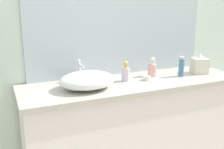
% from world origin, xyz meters
% --- Properties ---
extents(bathroom_wall_rear, '(6.00, 0.06, 2.60)m').
position_xyz_m(bathroom_wall_rear, '(0.00, 0.73, 1.30)').
color(bathroom_wall_rear, silver).
rests_on(bathroom_wall_rear, ground).
extents(vanity_counter, '(1.75, 0.52, 0.87)m').
position_xyz_m(vanity_counter, '(0.11, 0.43, 0.44)').
color(vanity_counter, white).
rests_on(vanity_counter, ground).
extents(wall_mirror_panel, '(1.56, 0.01, 1.02)m').
position_xyz_m(wall_mirror_panel, '(0.11, 0.69, 1.38)').
color(wall_mirror_panel, '#B2BCC6').
rests_on(wall_mirror_panel, vanity_counter).
extents(sink_basin, '(0.40, 0.32, 0.12)m').
position_xyz_m(sink_basin, '(-0.28, 0.40, 0.93)').
color(sink_basin, white).
rests_on(sink_basin, vanity_counter).
extents(faucet, '(0.03, 0.14, 0.17)m').
position_xyz_m(faucet, '(-0.28, 0.57, 0.97)').
color(faucet, silver).
rests_on(faucet, vanity_counter).
extents(soap_dispenser, '(0.06, 0.06, 0.16)m').
position_xyz_m(soap_dispenser, '(0.05, 0.46, 0.93)').
color(soap_dispenser, silver).
rests_on(soap_dispenser, vanity_counter).
extents(lotion_bottle, '(0.04, 0.04, 0.17)m').
position_xyz_m(lotion_bottle, '(0.54, 0.41, 0.95)').
color(lotion_bottle, teal).
rests_on(lotion_bottle, vanity_counter).
extents(perfume_bottle, '(0.07, 0.07, 0.16)m').
position_xyz_m(perfume_bottle, '(0.32, 0.51, 0.93)').
color(perfume_bottle, pink).
rests_on(perfume_bottle, vanity_counter).
extents(tissue_box, '(0.15, 0.15, 0.17)m').
position_xyz_m(tissue_box, '(0.75, 0.43, 0.94)').
color(tissue_box, beige).
rests_on(tissue_box, vanity_counter).
extents(candle_jar, '(0.06, 0.06, 0.03)m').
position_xyz_m(candle_jar, '(0.22, 0.42, 0.89)').
color(candle_jar, silver).
rests_on(candle_jar, vanity_counter).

